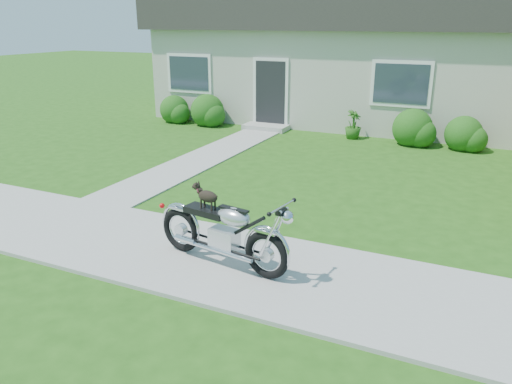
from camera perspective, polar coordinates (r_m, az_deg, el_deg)
ground at (r=8.14m, az=-14.10°, el=-5.42°), size 80.00×80.00×0.00m
sidewalk at (r=8.13m, az=-14.11°, el=-5.29°), size 24.00×2.20×0.04m
walkway at (r=12.83m, az=-5.47°, el=4.14°), size 1.20×8.00×0.03m
house at (r=18.35m, az=10.06°, el=15.20°), size 12.60×7.03×4.50m
shrub_row at (r=15.33m, az=5.11°, el=8.25°), size 10.16×1.10×1.10m
potted_plant_left at (r=16.74m, az=-5.39°, el=9.03°), size 0.96×0.98×0.82m
potted_plant_right at (r=14.93m, az=11.05°, el=7.57°), size 0.60×0.60×0.83m
motorcycle_with_dog at (r=6.89m, az=-3.70°, el=-4.52°), size 2.21×0.67×1.12m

